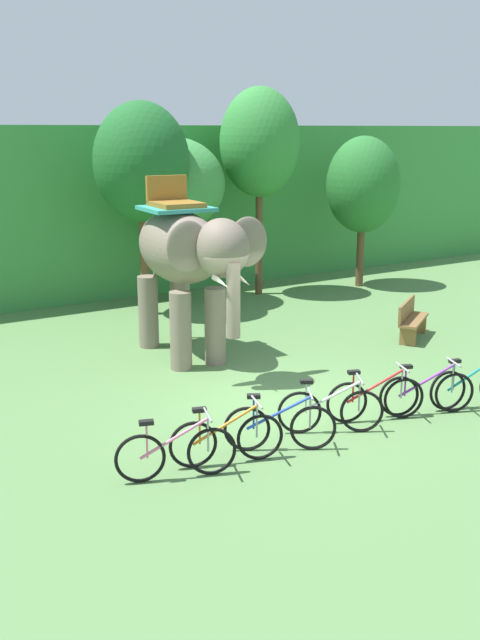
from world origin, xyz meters
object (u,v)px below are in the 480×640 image
(bike_red, at_px, (375,399))
(bike_white, at_px, (330,410))
(tree_center_right, at_px, (363,185))
(bike_orange, at_px, (227,439))
(tree_center, at_px, (174,185))
(bike_blue, at_px, (280,427))
(bike_purple, at_px, (427,393))
(elephant, at_px, (186,256))
(wooden_bench, at_px, (411,319))
(bike_teal, at_px, (472,386))
(tree_right, at_px, (260,143))
(tree_left, at_px, (141,163))
(bike_pink, at_px, (176,453))

(bike_red, bearing_deg, bike_white, -179.21)
(tree_center_right, xyz_separation_m, bike_orange, (-9.95, -8.62, -2.70))
(tree_center, height_order, bike_white, tree_center)
(bike_blue, xyz_separation_m, bike_purple, (2.96, -0.11, 0.00))
(bike_blue, xyz_separation_m, bike_white, (1.07, 0.12, 0.00))
(elephant, xyz_separation_m, wooden_bench, (5.13, -1.36, -1.72))
(tree_center, distance_m, bike_teal, 10.29)
(tree_center_right, bearing_deg, tree_right, 168.23)
(tree_center, xyz_separation_m, bike_purple, (-0.19, -9.68, -2.88))
(tree_left, relative_size, tree_right, 0.92)
(tree_center_right, bearing_deg, wooden_bench, -119.44)
(tree_left, distance_m, tree_right, 3.91)
(tree_right, xyz_separation_m, bike_red, (-3.73, -9.20, -3.95))
(elephant, bearing_deg, bike_white, -88.97)
(bike_purple, bearing_deg, bike_red, 165.12)
(bike_pink, relative_size, bike_teal, 0.98)
(bike_pink, bearing_deg, elephant, 60.44)
(tree_center_right, relative_size, bike_white, 2.99)
(tree_left, distance_m, bike_white, 9.46)
(elephant, relative_size, bike_white, 2.76)
(tree_right, xyz_separation_m, bike_white, (-4.69, -9.22, -3.95))
(tree_center, height_order, bike_orange, tree_center)
(bike_purple, relative_size, bike_teal, 0.96)
(tree_left, relative_size, tree_center_right, 1.19)
(bike_pink, relative_size, bike_purple, 1.02)
(tree_center, relative_size, bike_teal, 2.71)
(bike_orange, bearing_deg, wooden_bench, 26.04)
(bike_purple, xyz_separation_m, wooden_bench, (3.15, 3.58, 0.09))
(bike_orange, relative_size, bike_white, 1.09)
(tree_left, height_order, bike_white, tree_left)
(tree_left, height_order, tree_right, tree_right)
(tree_left, bearing_deg, bike_teal, -77.70)
(bike_blue, distance_m, bike_red, 2.03)
(tree_right, distance_m, elephant, 6.91)
(wooden_bench, bearing_deg, tree_center, 115.87)
(bike_blue, bearing_deg, bike_orange, 178.07)
(bike_orange, bearing_deg, elephant, 68.38)
(bike_orange, distance_m, bike_red, 2.94)
(bike_orange, height_order, bike_purple, same)
(bike_blue, xyz_separation_m, bike_teal, (3.90, -0.28, 0.00))
(tree_left, relative_size, elephant, 1.29)
(elephant, height_order, bike_orange, elephant)
(bike_purple, bearing_deg, elephant, 111.82)
(elephant, bearing_deg, bike_teal, -60.26)
(bike_pink, xyz_separation_m, bike_red, (3.78, 0.14, 0.00))
(bike_blue, height_order, bike_white, same)
(tree_center, relative_size, bike_white, 2.98)
(tree_right, xyz_separation_m, elephant, (-4.77, -4.52, -2.13))
(tree_right, height_order, bike_red, tree_right)
(tree_left, height_order, bike_purple, tree_left)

